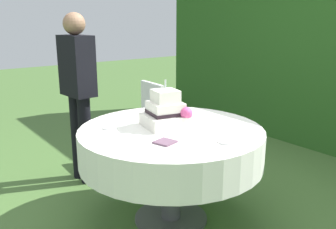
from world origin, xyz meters
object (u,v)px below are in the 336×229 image
object	(u,v)px
standing_person	(78,87)
garden_chair	(144,116)
wedding_cake	(166,113)
serving_plate_far	(227,142)
cake_table	(171,145)
napkin_stack	(165,142)
serving_plate_near	(110,128)

from	to	relation	value
standing_person	garden_chair	bearing A→B (deg)	86.61
wedding_cake	serving_plate_far	bearing A→B (deg)	10.89
cake_table	napkin_stack	world-z (taller)	napkin_stack
garden_chair	napkin_stack	bearing A→B (deg)	-28.20
napkin_stack	wedding_cake	bearing A→B (deg)	142.23
garden_chair	serving_plate_far	bearing A→B (deg)	-13.24
napkin_stack	serving_plate_far	bearing A→B (deg)	54.21
serving_plate_near	napkin_stack	size ratio (longest dim) A/B	0.90
wedding_cake	serving_plate_near	distance (m)	0.43
cake_table	garden_chair	size ratio (longest dim) A/B	1.55
wedding_cake	standing_person	world-z (taller)	standing_person
napkin_stack	garden_chair	xyz separation A→B (m)	(-1.30, 0.70, -0.22)
cake_table	serving_plate_near	world-z (taller)	serving_plate_near
serving_plate_near	serving_plate_far	world-z (taller)	same
serving_plate_far	napkin_stack	xyz separation A→B (m)	(-0.24, -0.33, 0.00)
wedding_cake	standing_person	bearing A→B (deg)	-167.28
cake_table	wedding_cake	size ratio (longest dim) A/B	3.72
cake_table	wedding_cake	bearing A→B (deg)	-179.26
serving_plate_far	standing_person	size ratio (longest dim) A/B	0.08
garden_chair	standing_person	distance (m)	0.80
napkin_stack	cake_table	bearing A→B (deg)	135.36
serving_plate_near	serving_plate_far	size ratio (longest dim) A/B	0.89
wedding_cake	napkin_stack	bearing A→B (deg)	-37.77
serving_plate_far	garden_chair	world-z (taller)	garden_chair
cake_table	serving_plate_near	size ratio (longest dim) A/B	12.52
wedding_cake	serving_plate_near	bearing A→B (deg)	-120.31
napkin_stack	standing_person	bearing A→B (deg)	-179.80
wedding_cake	standing_person	size ratio (longest dim) A/B	0.23
wedding_cake	serving_plate_far	distance (m)	0.56
standing_person	cake_table	bearing A→B (deg)	12.05
serving_plate_near	standing_person	size ratio (longest dim) A/B	0.07
cake_table	standing_person	size ratio (longest dim) A/B	0.86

